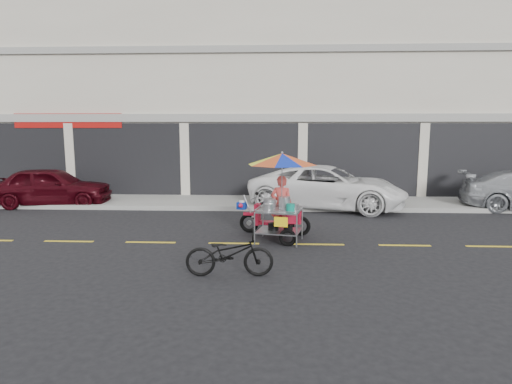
{
  "coord_description": "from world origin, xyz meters",
  "views": [
    {
      "loc": [
        -1.02,
        -9.81,
        2.7
      ],
      "look_at": [
        -1.5,
        0.6,
        1.15
      ],
      "focal_mm": 30.0,
      "sensor_mm": 36.0,
      "label": 1
    }
  ],
  "objects_px": {
    "maroon_sedan": "(51,186)",
    "white_pickup": "(328,187)",
    "food_vendor_rig": "(281,184)",
    "near_bicycle": "(229,254)"
  },
  "relations": [
    {
      "from": "maroon_sedan",
      "to": "food_vendor_rig",
      "type": "xyz_separation_m",
      "value": [
        8.0,
        -4.2,
        0.68
      ]
    },
    {
      "from": "food_vendor_rig",
      "to": "maroon_sedan",
      "type": "bearing_deg",
      "value": 164.63
    },
    {
      "from": "white_pickup",
      "to": "near_bicycle",
      "type": "distance_m",
      "value": 7.43
    },
    {
      "from": "maroon_sedan",
      "to": "white_pickup",
      "type": "height_order",
      "value": "white_pickup"
    },
    {
      "from": "white_pickup",
      "to": "near_bicycle",
      "type": "bearing_deg",
      "value": 175.08
    },
    {
      "from": "near_bicycle",
      "to": "white_pickup",
      "type": "bearing_deg",
      "value": -23.55
    },
    {
      "from": "white_pickup",
      "to": "food_vendor_rig",
      "type": "xyz_separation_m",
      "value": [
        -1.65,
        -4.2,
        0.64
      ]
    },
    {
      "from": "maroon_sedan",
      "to": "food_vendor_rig",
      "type": "height_order",
      "value": "food_vendor_rig"
    },
    {
      "from": "maroon_sedan",
      "to": "white_pickup",
      "type": "relative_size",
      "value": 0.77
    },
    {
      "from": "food_vendor_rig",
      "to": "near_bicycle",
      "type": "bearing_deg",
      "value": -97.0
    }
  ]
}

